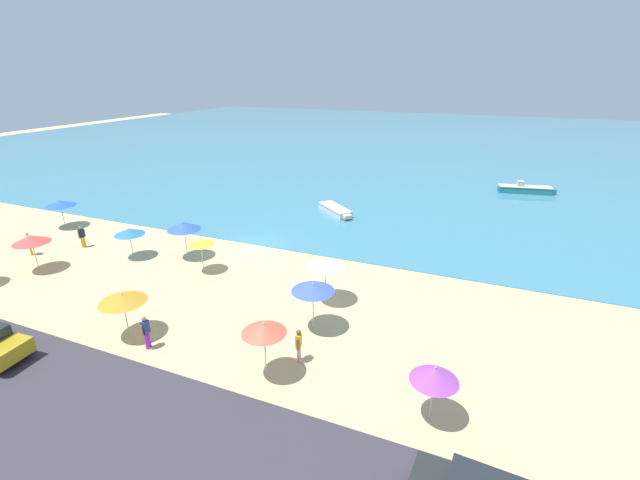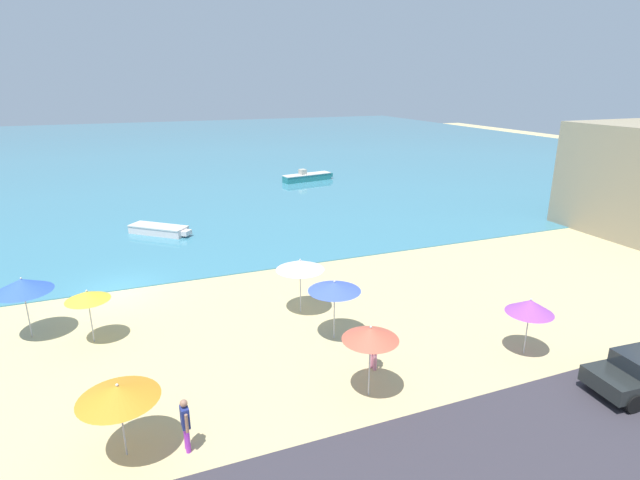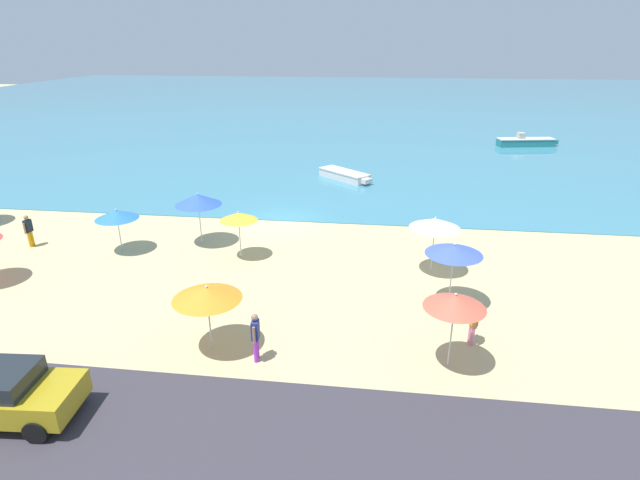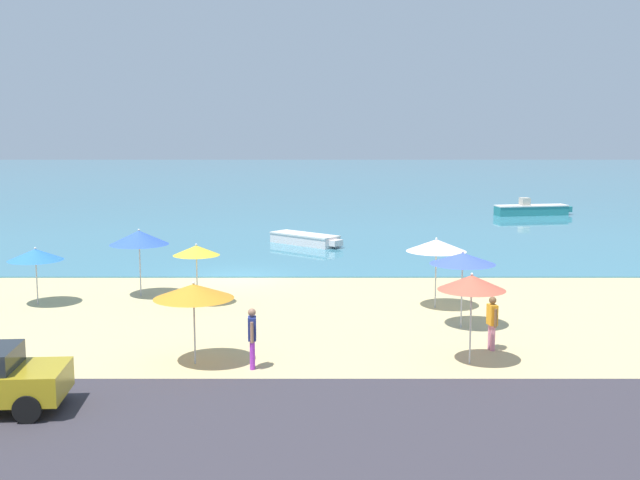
# 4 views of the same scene
# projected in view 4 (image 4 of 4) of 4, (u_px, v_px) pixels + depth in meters

# --- Properties ---
(ground_plane) EXTENTS (160.00, 160.00, 0.00)m
(ground_plane) POSITION_uv_depth(u_px,v_px,m) (236.00, 278.00, 34.75)
(ground_plane) COLOR #CDB87F
(sea) EXTENTS (150.00, 110.00, 0.05)m
(sea) POSITION_uv_depth(u_px,v_px,m) (286.00, 183.00, 89.16)
(sea) COLOR teal
(sea) RESTS_ON ground_plane
(coastal_road) EXTENTS (80.00, 8.00, 0.06)m
(coastal_road) POSITION_uv_depth(u_px,v_px,m) (150.00, 440.00, 16.93)
(coastal_road) COLOR #37333B
(coastal_road) RESTS_ON ground_plane
(beach_umbrella_0) EXTENTS (2.17, 2.17, 2.59)m
(beach_umbrella_0) POSITION_uv_depth(u_px,v_px,m) (434.00, 245.00, 28.83)
(beach_umbrella_0) COLOR #B2B2B7
(beach_umbrella_0) RESTS_ON ground_plane
(beach_umbrella_2) EXTENTS (2.14, 2.14, 2.55)m
(beach_umbrella_2) POSITION_uv_depth(u_px,v_px,m) (460.00, 258.00, 26.05)
(beach_umbrella_2) COLOR #B2B2B7
(beach_umbrella_2) RESTS_ON ground_plane
(beach_umbrella_3) EXTENTS (2.27, 2.27, 2.64)m
(beach_umbrella_3) POSITION_uv_depth(u_px,v_px,m) (137.00, 238.00, 30.74)
(beach_umbrella_3) COLOR #B2B2B7
(beach_umbrella_3) RESTS_ON ground_plane
(beach_umbrella_5) EXTENTS (1.72, 1.72, 2.28)m
(beach_umbrella_5) POSITION_uv_depth(u_px,v_px,m) (194.00, 250.00, 29.39)
(beach_umbrella_5) COLOR #B2B2B7
(beach_umbrella_5) RESTS_ON ground_plane
(beach_umbrella_7) EXTENTS (1.88, 1.88, 2.59)m
(beach_umbrella_7) POSITION_uv_depth(u_px,v_px,m) (469.00, 283.00, 22.07)
(beach_umbrella_7) COLOR #B2B2B7
(beach_umbrella_7) RESTS_ON ground_plane
(beach_umbrella_9) EXTENTS (2.01, 2.01, 2.15)m
(beach_umbrella_9) POSITION_uv_depth(u_px,v_px,m) (33.00, 255.00, 29.39)
(beach_umbrella_9) COLOR #B2B2B7
(beach_umbrella_9) RESTS_ON ground_plane
(beach_umbrella_10) EXTENTS (2.23, 2.23, 2.34)m
(beach_umbrella_10) POSITION_uv_depth(u_px,v_px,m) (191.00, 291.00, 22.10)
(beach_umbrella_10) COLOR #B2B2B7
(beach_umbrella_10) RESTS_ON ground_plane
(bather_0) EXTENTS (0.24, 0.57, 1.69)m
(bather_0) POSITION_uv_depth(u_px,v_px,m) (250.00, 335.00, 21.81)
(bather_0) COLOR purple
(bather_0) RESTS_ON ground_plane
(bather_3) EXTENTS (0.29, 0.56, 1.62)m
(bather_3) POSITION_uv_depth(u_px,v_px,m) (490.00, 320.00, 23.64)
(bather_3) COLOR pink
(bather_3) RESTS_ON ground_plane
(skiff_nearshore) EXTENTS (5.74, 2.20, 1.27)m
(skiff_nearshore) POSITION_uv_depth(u_px,v_px,m) (529.00, 210.00, 57.79)
(skiff_nearshore) COLOR teal
(skiff_nearshore) RESTS_ON sea
(skiff_offshore) EXTENTS (4.05, 3.70, 0.59)m
(skiff_offshore) POSITION_uv_depth(u_px,v_px,m) (303.00, 239.00, 43.85)
(skiff_offshore) COLOR silver
(skiff_offshore) RESTS_ON sea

